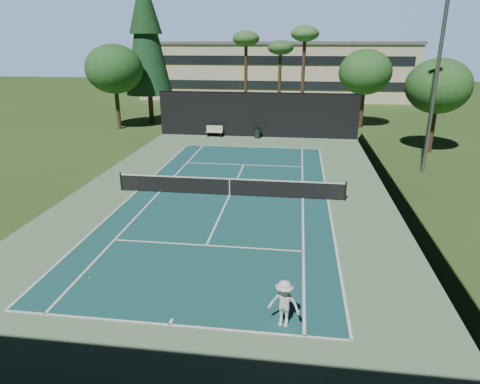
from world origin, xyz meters
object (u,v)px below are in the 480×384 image
object	(u,v)px
tennis_net	(230,186)
tennis_ball_c	(241,172)
park_bench	(214,131)
tennis_ball_d	(158,170)
tennis_ball_a	(90,277)
tennis_ball_b	(180,184)
trash_bin	(257,133)
player	(284,304)

from	to	relation	value
tennis_net	tennis_ball_c	distance (m)	4.68
park_bench	tennis_ball_d	bearing A→B (deg)	-98.91
tennis_net	park_bench	xyz separation A→B (m)	(-3.85, 15.52, -0.01)
tennis_ball_a	tennis_ball_b	size ratio (longest dim) A/B	0.95
park_bench	trash_bin	world-z (taller)	park_bench
player	tennis_ball_c	xyz separation A→B (m)	(-3.41, 16.05, -0.73)
tennis_ball_c	tennis_ball_b	bearing A→B (deg)	-136.86
tennis_net	tennis_ball_a	bearing A→B (deg)	-111.28
tennis_ball_c	tennis_ball_d	distance (m)	5.66
tennis_ball_a	tennis_ball_d	distance (m)	14.08
park_bench	tennis_ball_c	bearing A→B (deg)	-70.22
tennis_ball_a	tennis_ball_d	xyz separation A→B (m)	(-1.87, 13.95, 0.01)
tennis_ball_a	tennis_ball_c	distance (m)	14.71
tennis_ball_c	tennis_ball_d	xyz separation A→B (m)	(-5.65, -0.26, -0.00)
tennis_ball_a	park_bench	bearing A→B (deg)	90.28
player	tennis_ball_b	size ratio (longest dim) A/B	25.28
tennis_ball_a	park_bench	distance (m)	25.09
tennis_ball_a	trash_bin	distance (m)	25.29
tennis_ball_d	tennis_ball_b	bearing A→B (deg)	-51.27
player	trash_bin	bearing A→B (deg)	109.86
tennis_net	tennis_ball_d	xyz separation A→B (m)	(-5.60, 4.39, -0.52)
tennis_net	tennis_ball_a	world-z (taller)	tennis_net
player	tennis_ball_b	distance (m)	14.59
tennis_ball_a	trash_bin	bearing A→B (deg)	81.26
player	tennis_net	bearing A→B (deg)	119.66
player	tennis_ball_c	bearing A→B (deg)	114.74
tennis_ball_b	park_bench	world-z (taller)	park_bench
tennis_net	player	xyz separation A→B (m)	(3.47, -11.40, 0.21)
tennis_ball_b	tennis_ball_c	size ratio (longest dim) A/B	0.79
tennis_ball_c	trash_bin	size ratio (longest dim) A/B	0.08
tennis_ball_b	trash_bin	bearing A→B (deg)	76.24
player	tennis_ball_c	size ratio (longest dim) A/B	19.84
tennis_ball_a	player	bearing A→B (deg)	-14.29
trash_bin	tennis_ball_d	bearing A→B (deg)	-117.37
tennis_net	trash_bin	world-z (taller)	tennis_net
tennis_ball_d	trash_bin	distance (m)	12.43
tennis_ball_a	trash_bin	world-z (taller)	trash_bin
tennis_ball_c	tennis_net	bearing A→B (deg)	-90.71
tennis_ball_b	tennis_ball_d	distance (m)	3.69
tennis_ball_a	trash_bin	xyz separation A→B (m)	(3.84, 24.99, 0.45)
tennis_ball_d	trash_bin	bearing A→B (deg)	62.63
tennis_ball_a	tennis_ball_b	xyz separation A→B (m)	(0.44, 11.08, 0.00)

